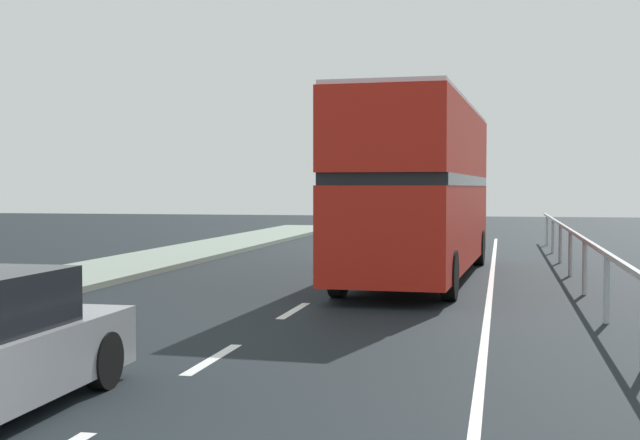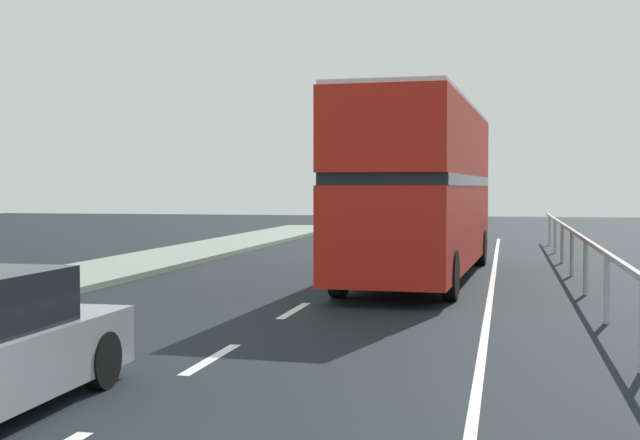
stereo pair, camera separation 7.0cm
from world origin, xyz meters
The scene contains 3 objects.
lane_paint_markings centered at (2.16, 8.30, 0.00)m, with size 3.58×46.00×0.01m.
bridge_side_railing centered at (5.36, 9.00, 0.96)m, with size 0.10×42.00×1.18m.
double_decker_bus_red centered at (1.73, 15.22, 2.26)m, with size 2.95×11.04×4.22m.
Camera 1 is at (3.66, -5.72, 2.25)m, focal length 48.39 mm.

